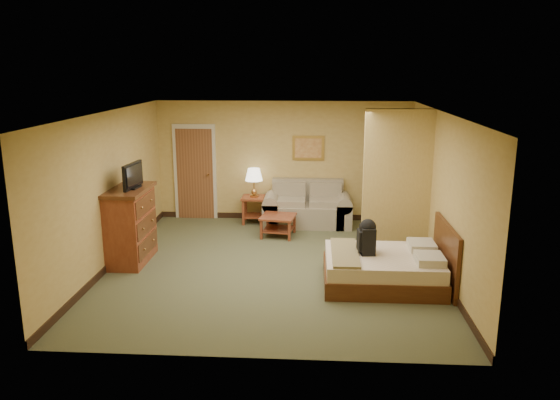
# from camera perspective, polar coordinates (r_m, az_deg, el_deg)

# --- Properties ---
(floor) EXTENTS (6.00, 6.00, 0.00)m
(floor) POSITION_cam_1_polar(r_m,az_deg,el_deg) (9.35, -0.72, -6.97)
(floor) COLOR #4D5134
(floor) RESTS_ON ground
(ceiling) EXTENTS (6.00, 6.00, 0.00)m
(ceiling) POSITION_cam_1_polar(r_m,az_deg,el_deg) (8.77, -0.77, 9.12)
(ceiling) COLOR white
(ceiling) RESTS_ON back_wall
(back_wall) EXTENTS (5.50, 0.02, 2.60)m
(back_wall) POSITION_cam_1_polar(r_m,az_deg,el_deg) (11.91, 0.35, 4.07)
(back_wall) COLOR tan
(back_wall) RESTS_ON floor
(left_wall) EXTENTS (0.02, 6.00, 2.60)m
(left_wall) POSITION_cam_1_polar(r_m,az_deg,el_deg) (9.58, -17.38, 1.02)
(left_wall) COLOR tan
(left_wall) RESTS_ON floor
(right_wall) EXTENTS (0.02, 6.00, 2.60)m
(right_wall) POSITION_cam_1_polar(r_m,az_deg,el_deg) (9.19, 16.63, 0.54)
(right_wall) COLOR tan
(right_wall) RESTS_ON floor
(partition) EXTENTS (1.20, 0.15, 2.60)m
(partition) POSITION_cam_1_polar(r_m,az_deg,el_deg) (9.96, 12.11, 1.82)
(partition) COLOR tan
(partition) RESTS_ON floor
(door) EXTENTS (0.94, 0.16, 2.10)m
(door) POSITION_cam_1_polar(r_m,az_deg,el_deg) (12.19, -8.86, 2.85)
(door) COLOR beige
(door) RESTS_ON floor
(baseboard) EXTENTS (5.50, 0.02, 0.12)m
(baseboard) POSITION_cam_1_polar(r_m,az_deg,el_deg) (12.17, 0.34, -1.71)
(baseboard) COLOR black
(baseboard) RESTS_ON floor
(loveseat) EXTENTS (1.87, 0.87, 0.95)m
(loveseat) POSITION_cam_1_polar(r_m,az_deg,el_deg) (11.69, 2.87, -1.12)
(loveseat) COLOR gray
(loveseat) RESTS_ON floor
(side_table) EXTENTS (0.53, 0.53, 0.58)m
(side_table) POSITION_cam_1_polar(r_m,az_deg,el_deg) (11.81, -2.71, -0.59)
(side_table) COLOR maroon
(side_table) RESTS_ON floor
(table_lamp) EXTENTS (0.37, 0.37, 0.62)m
(table_lamp) POSITION_cam_1_polar(r_m,az_deg,el_deg) (11.66, -2.75, 2.59)
(table_lamp) COLOR #AF7D40
(table_lamp) RESTS_ON side_table
(coffee_table) EXTENTS (0.74, 0.74, 0.42)m
(coffee_table) POSITION_cam_1_polar(r_m,az_deg,el_deg) (10.89, -0.19, -2.25)
(coffee_table) COLOR maroon
(coffee_table) RESTS_ON floor
(wall_picture) EXTENTS (0.68, 0.04, 0.53)m
(wall_picture) POSITION_cam_1_polar(r_m,az_deg,el_deg) (11.82, 2.97, 5.45)
(wall_picture) COLOR #B78E3F
(wall_picture) RESTS_ON back_wall
(dresser) EXTENTS (0.64, 1.23, 1.31)m
(dresser) POSITION_cam_1_polar(r_m,az_deg,el_deg) (9.74, -15.38, -2.52)
(dresser) COLOR maroon
(dresser) RESTS_ON floor
(tv) EXTENTS (0.20, 0.71, 0.43)m
(tv) POSITION_cam_1_polar(r_m,az_deg,el_deg) (9.51, -15.13, 2.40)
(tv) COLOR black
(tv) RESTS_ON dresser
(bed) EXTENTS (1.89, 1.53, 0.99)m
(bed) POSITION_cam_1_polar(r_m,az_deg,el_deg) (8.70, 11.12, -6.96)
(bed) COLOR #472210
(bed) RESTS_ON floor
(backpack) EXTENTS (0.25, 0.34, 0.55)m
(backpack) POSITION_cam_1_polar(r_m,az_deg,el_deg) (8.55, 9.14, -3.67)
(backpack) COLOR black
(backpack) RESTS_ON bed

